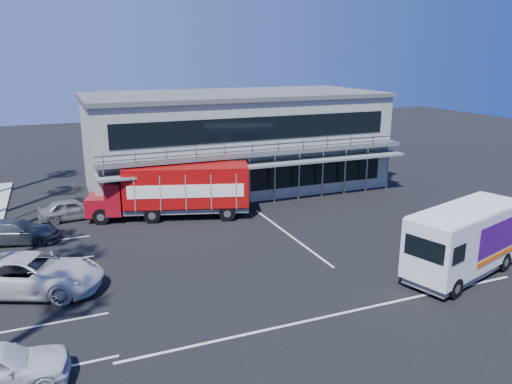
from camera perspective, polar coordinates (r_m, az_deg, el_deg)
name	(u,v)px	position (r m, az deg, el deg)	size (l,w,h in m)	color
ground	(280,259)	(25.74, 2.73, -7.65)	(120.00, 120.00, 0.00)	black
building	(235,140)	(39.18, -2.47, 5.97)	(22.40, 12.00, 7.30)	gray
red_truck	(176,189)	(31.97, -9.16, 0.32)	(10.28, 5.17, 3.38)	maroon
white_van	(465,240)	(25.21, 22.73, -5.11)	(7.16, 4.21, 3.31)	silver
parked_car_b	(9,275)	(24.58, -26.40, -8.53)	(1.64, 4.69, 1.55)	black
parked_car_c	(32,274)	(24.11, -24.27, -8.54)	(2.82, 6.11, 1.70)	silver
parked_car_d	(17,232)	(30.61, -25.69, -4.10)	(1.83, 4.51, 1.31)	#2E353E
parked_car_e	(71,209)	(33.57, -20.36, -1.85)	(1.58, 3.93, 1.34)	slate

